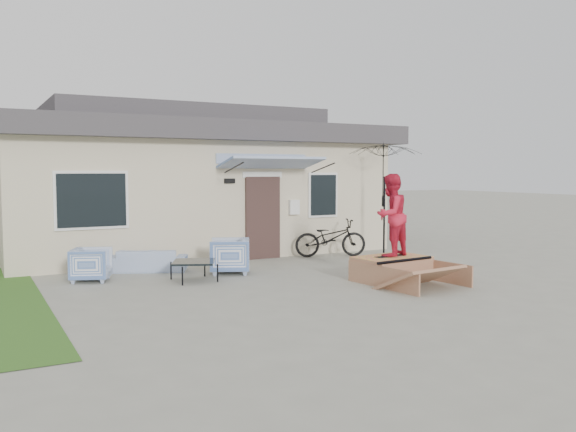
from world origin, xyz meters
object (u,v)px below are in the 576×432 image
skate_ramp (392,269)px  armchair_right (230,254)px  patio_umbrella (384,190)px  coffee_table (194,271)px  armchair_left (91,263)px  skater (391,214)px  loveseat (148,256)px  bicycle (331,234)px  skateboard (390,256)px

skate_ramp → armchair_right: bearing=131.6°
armchair_right → patio_umbrella: size_ratio=0.37×
coffee_table → patio_umbrella: (5.69, 1.12, 1.54)m
armchair_left → skater: skater is taller
armchair_left → skate_ramp: (5.44, -2.84, -0.14)m
loveseat → patio_umbrella: bearing=-159.8°
armchair_left → skate_ramp: bearing=-95.2°
bicycle → skate_ramp: size_ratio=0.97×
armchair_left → loveseat: bearing=-41.3°
bicycle → coffee_table: bearing=129.1°
armchair_right → skate_ramp: (2.60, -2.37, -0.19)m
coffee_table → skater: size_ratio=0.49×
coffee_table → bicycle: 4.61m
coffee_table → patio_umbrella: 6.00m
bicycle → patio_umbrella: size_ratio=0.82×
loveseat → armchair_right: bearing=167.4°
patio_umbrella → skate_ramp: 3.98m
armchair_left → bicycle: 6.20m
armchair_left → bicycle: (6.16, 0.64, 0.22)m
armchair_right → coffee_table: (-0.99, -0.47, -0.22)m
skate_ramp → skater: size_ratio=1.15×
skate_ramp → coffee_table: bearing=146.0°
skate_ramp → skateboard: bearing=90.0°
coffee_table → skater: bearing=-27.3°
armchair_left → coffee_table: (1.86, -0.94, -0.17)m
skateboard → bicycle: bearing=71.9°
coffee_table → patio_umbrella: patio_umbrella is taller
armchair_left → coffee_table: bearing=-94.5°
bicycle → skateboard: size_ratio=2.58×
loveseat → bicycle: bicycle is taller
skateboard → armchair_right: bearing=132.1°
coffee_table → patio_umbrella: bearing=11.1°
skater → bicycle: bearing=-120.6°
patio_umbrella → skater: (-2.11, -2.97, -0.38)m
patio_umbrella → coffee_table: bearing=-168.9°
bicycle → skate_ramp: bearing=-172.9°
skateboard → skater: skater is taller
patio_umbrella → skate_ramp: bearing=-124.9°
patio_umbrella → armchair_right: bearing=-172.1°
coffee_table → bicycle: bicycle is taller
skateboard → skater: 0.87m
armchair_left → patio_umbrella: bearing=-66.3°
armchair_right → bicycle: (3.32, 1.12, 0.17)m
armchair_left → patio_umbrella: 7.67m
bicycle → skater: size_ratio=1.12×
armchair_right → coffee_table: armchair_right is taller
bicycle → skate_ramp: (-0.72, -3.48, -0.36)m
armchair_right → patio_umbrella: (4.70, 0.65, 1.32)m
loveseat → armchair_left: (-1.35, -0.67, 0.05)m
armchair_left → coffee_table: 2.09m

